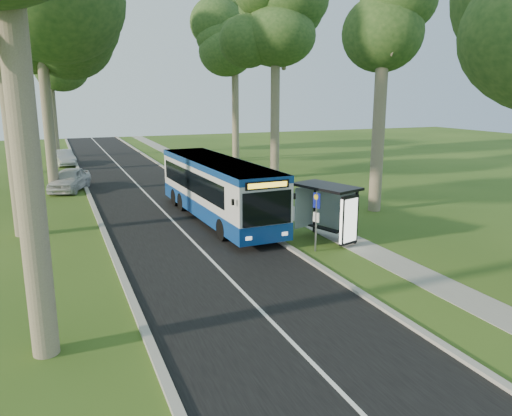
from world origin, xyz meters
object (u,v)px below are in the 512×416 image
at_px(bus, 217,189).
at_px(bus_shelter, 333,203).
at_px(car_white, 70,179).
at_px(bus_stop_sign, 316,215).
at_px(car_silver, 64,158).
at_px(litter_bin, 265,204).

xyz_separation_m(bus, bus_shelter, (3.44, -5.70, 0.15)).
xyz_separation_m(bus, car_white, (-6.74, 11.31, -0.85)).
height_order(bus_stop_sign, car_silver, bus_stop_sign).
bearing_deg(litter_bin, bus, -173.13).
relative_size(bus_stop_sign, car_silver, 0.60).
bearing_deg(bus_shelter, bus_stop_sign, -164.92).
relative_size(bus_shelter, litter_bin, 3.02).
distance_m(car_white, car_silver, 12.93).
xyz_separation_m(bus_stop_sign, bus_shelter, (1.30, 0.83, 0.20)).
bearing_deg(car_silver, bus, -83.48).
bearing_deg(car_white, car_silver, 111.22).
xyz_separation_m(bus, litter_bin, (2.81, 0.34, -1.07)).
relative_size(bus, bus_stop_sign, 4.71).
bearing_deg(bus_shelter, litter_bin, 78.38).
distance_m(bus_stop_sign, car_white, 19.95).
bearing_deg(bus_stop_sign, bus_shelter, 11.58).
distance_m(bus_shelter, litter_bin, 6.19).
distance_m(bus, car_white, 13.20).
distance_m(bus, bus_stop_sign, 6.87).
bearing_deg(bus_shelter, car_white, 103.32).
height_order(bus_stop_sign, car_white, bus_stop_sign).
xyz_separation_m(bus_shelter, car_silver, (-10.18, 29.94, -1.07)).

